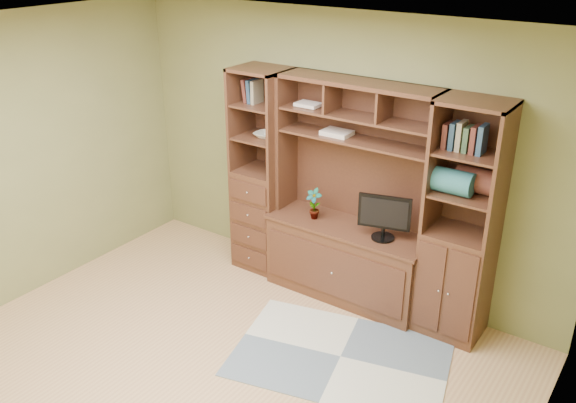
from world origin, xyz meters
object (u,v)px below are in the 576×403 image
Objects in this scene: center_hutch at (349,197)px; right_tower at (462,224)px; monitor at (385,210)px; left_tower at (262,172)px.

right_tower is at bearing 2.23° from center_hutch.
left_tower is at bearing 161.17° from monitor.
center_hutch is 1.00m from left_tower.
center_hutch and left_tower have the same top height.
center_hutch is 1.00× the size of left_tower.
center_hutch is 1.03m from right_tower.
left_tower is at bearing 177.71° from center_hutch.
left_tower is 1.00× the size of right_tower.
center_hutch reaches higher than monitor.
right_tower is at bearing 0.00° from left_tower.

